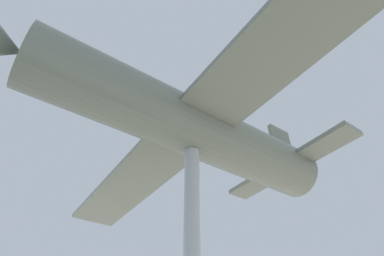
{
  "coord_description": "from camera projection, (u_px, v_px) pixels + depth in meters",
  "views": [
    {
      "loc": [
        -6.41,
        3.93,
        1.44
      ],
      "look_at": [
        0.0,
        0.0,
        7.62
      ],
      "focal_mm": 28.0,
      "sensor_mm": 36.0,
      "label": 1
    }
  ],
  "objects": [
    {
      "name": "suspended_airplane",
      "position": [
        186.0,
        125.0,
        9.63
      ],
      "size": [
        18.44,
        11.96,
        2.97
      ],
      "rotation": [
        0.0,
        0.0,
        0.05
      ],
      "color": "slate",
      "rests_on": "support_pylon_central"
    }
  ]
}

